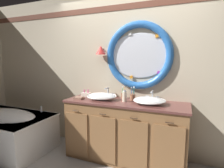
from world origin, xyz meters
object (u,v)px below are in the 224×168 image
object	(u,v)px
bathtub	(6,128)
soap_dispenser	(125,96)
folded_hand_towel	(79,98)
toiletry_basket	(86,94)
toothbrush_holder_left	(123,95)
sink_basin_right	(149,101)
sink_basin_left	(102,96)
toothbrush_holder_right	(133,97)

from	to	relation	value
bathtub	soap_dispenser	distance (m)	2.13
folded_hand_towel	toiletry_basket	world-z (taller)	toiletry_basket
toothbrush_holder_left	folded_hand_towel	bearing A→B (deg)	-152.25
sink_basin_right	folded_hand_towel	xyz separation A→B (m)	(-1.08, -0.10, -0.03)
sink_basin_left	sink_basin_right	distance (m)	0.73
sink_basin_right	sink_basin_left	bearing A→B (deg)	180.00
toothbrush_holder_right	sink_basin_left	bearing A→B (deg)	-159.52
bathtub	sink_basin_right	xyz separation A→B (m)	(2.35, 0.42, 0.60)
bathtub	soap_dispenser	size ratio (longest dim) A/B	8.73
sink_basin_left	soap_dispenser	world-z (taller)	soap_dispenser
sink_basin_left	sink_basin_right	bearing A→B (deg)	0.00
soap_dispenser	toiletry_basket	world-z (taller)	soap_dispenser
sink_basin_left	folded_hand_towel	distance (m)	0.37
bathtub	toothbrush_holder_right	world-z (taller)	toothbrush_holder_right
toothbrush_holder_right	toiletry_basket	xyz separation A→B (m)	(-0.80, -0.03, -0.02)
sink_basin_left	sink_basin_right	xyz separation A→B (m)	(0.73, 0.00, -0.00)
toothbrush_holder_right	toiletry_basket	size ratio (longest dim) A/B	1.33
sink_basin_right	toothbrush_holder_right	bearing A→B (deg)	150.31
folded_hand_towel	toothbrush_holder_right	bearing A→B (deg)	18.45
soap_dispenser	folded_hand_towel	distance (m)	0.73
toothbrush_holder_left	toothbrush_holder_right	size ratio (longest dim) A/B	1.01
sink_basin_right	soap_dispenser	size ratio (longest dim) A/B	2.47
sink_basin_left	toothbrush_holder_right	size ratio (longest dim) A/B	2.18
bathtub	toiletry_basket	size ratio (longest dim) A/B	9.97
toiletry_basket	toothbrush_holder_left	bearing A→B (deg)	8.11
toothbrush_holder_right	folded_hand_towel	world-z (taller)	toothbrush_holder_right
sink_basin_left	toothbrush_holder_left	bearing A→B (deg)	40.14
soap_dispenser	toiletry_basket	size ratio (longest dim) A/B	1.14
bathtub	soap_dispenser	xyz separation A→B (m)	(1.99, 0.42, 0.63)
bathtub	folded_hand_towel	distance (m)	1.43
soap_dispenser	toothbrush_holder_right	bearing A→B (deg)	64.30
sink_basin_left	sink_basin_right	size ratio (longest dim) A/B	1.03
toothbrush_holder_left	folded_hand_towel	xyz separation A→B (m)	(-0.62, -0.33, -0.03)
sink_basin_left	toiletry_basket	distance (m)	0.38
soap_dispenser	toiletry_basket	bearing A→B (deg)	169.84
sink_basin_left	soap_dispenser	bearing A→B (deg)	1.27
bathtub	folded_hand_towel	world-z (taller)	folded_hand_towel
sink_basin_right	toiletry_basket	world-z (taller)	toiletry_basket
sink_basin_right	toothbrush_holder_right	distance (m)	0.33
sink_basin_right	toiletry_basket	xyz separation A→B (m)	(-1.08, 0.14, -0.02)
sink_basin_right	folded_hand_towel	bearing A→B (deg)	-174.72
bathtub	toothbrush_holder_right	bearing A→B (deg)	15.69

